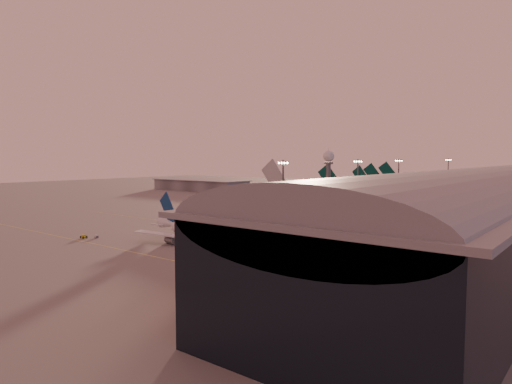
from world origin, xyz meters
The scene contains 25 objects.
ground centered at (0.00, 0.00, 0.00)m, with size 700.00×700.00×0.00m, color #5F5C5D.
taxiway_markings centered at (30.00, 56.00, 0.01)m, with size 180.00×185.25×0.02m.
hangar centered at (-120.00, 140.00, 4.32)m, with size 82.00×27.00×8.50m.
radar_tower centered at (5.00, 120.00, 20.95)m, with size 6.40×6.40×31.10m.
mast_a centered at (58.00, 0.00, 13.74)m, with size 3.60×0.56×25.00m.
mast_b centered at (55.00, 55.00, 13.74)m, with size 3.60×0.56×25.00m.
mast_c centered at (50.00, 110.00, 13.74)m, with size 3.60×0.56×25.00m.
mast_d centered at (48.00, 200.00, 13.74)m, with size 3.60×0.56×25.00m.
distant_horizon centered at (2.62, 325.14, 3.89)m, with size 165.00×37.50×9.00m.
narrowbody_near centered at (33.62, -13.83, 2.92)m, with size 36.71×29.06×14.43m.
narrowbody_mid centered at (24.07, 31.82, 2.80)m, with size 35.04×27.69×13.85m.
widebody_white centered at (19.90, 82.96, 4.36)m, with size 71.52×57.15×25.15m.
greentail_a centered at (19.25, 137.46, 3.86)m, with size 60.21×48.56×21.86m.
greentail_b centered at (12.77, 187.75, 3.57)m, with size 55.67×44.77×20.23m.
greentail_c centered at (10.82, 218.74, 3.81)m, with size 59.35×47.82×21.55m.
greentail_d centered at (8.19, 257.84, 3.96)m, with size 61.27×49.08×22.41m.
gsv_truck_a centered at (5.86, -28.92, 0.98)m, with size 4.93×2.30×1.92m.
gsv_tug_near centered at (3.06, -31.88, 0.54)m, with size 2.40×3.80×1.06m.
gsv_catering_a centered at (64.72, -10.05, 2.03)m, with size 5.00×2.47×4.05m.
gsv_tug_mid centered at (6.60, 4.96, 0.48)m, with size 3.57×3.82×0.94m.
gsv_truck_b centered at (44.93, 30.91, 1.17)m, with size 5.86×2.53×2.30m.
gsv_truck_c centered at (1.27, 67.82, 1.23)m, with size 6.28×4.59×2.41m.
gsv_catering_b centered at (53.21, 76.27, 1.84)m, with size 4.88×3.29×3.68m.
gsv_truck_d centered at (-23.26, 123.50, 1.12)m, with size 4.04×5.77×2.20m.
gsv_tug_hangar centered at (54.88, 151.62, 0.59)m, with size 4.25×2.87×1.14m.
Camera 1 is at (135.42, -109.65, 25.72)m, focal length 32.00 mm.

